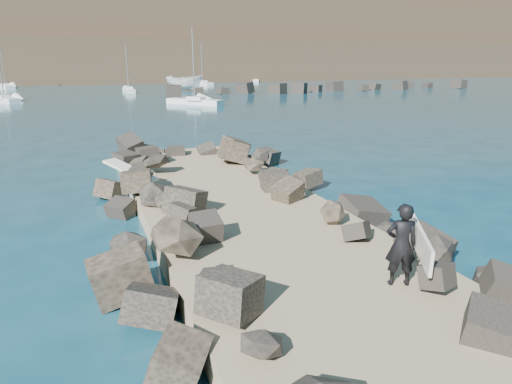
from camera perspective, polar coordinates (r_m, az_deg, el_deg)
ground at (r=14.56m, az=-1.43°, el=-4.64°), size 800.00×800.00×0.00m
jetty at (r=12.72m, az=1.65°, el=-6.38°), size 6.00×26.00×0.60m
riprap_left at (r=12.36m, az=-11.85°, el=-6.44°), size 2.60×22.00×1.00m
riprap_right at (r=14.35m, az=11.61°, el=-3.18°), size 2.60×22.00×1.00m
breakwater_secondary at (r=78.65m, az=9.20°, el=12.73°), size 52.00×4.00×1.20m
headland at (r=173.75m, az=-17.43°, el=19.15°), size 360.00×140.00×32.00m
surfboard_resting at (r=17.92m, az=-15.41°, el=2.27°), size 1.91×2.31×0.08m
boat_imported at (r=80.37m, az=-8.94°, el=13.33°), size 6.87×6.53×2.66m
surfer_with_board at (r=10.01m, az=17.99°, el=-6.20°), size 1.39×2.00×1.80m
sailboat_f at (r=112.47m, az=-0.29°, el=13.81°), size 2.21×5.91×7.11m
sailboat_e at (r=96.07m, az=-28.83°, el=11.43°), size 3.66×6.94×8.25m
sailboat_d at (r=97.92m, az=-6.72°, el=13.33°), size 3.10×7.04×8.31m
sailboat_c at (r=55.65m, az=-7.66°, el=11.14°), size 5.94×6.61×8.78m
sailboat_a at (r=65.52m, az=-28.94°, el=10.05°), size 4.14×6.23×7.68m
sailboat_b at (r=78.07m, az=-15.61°, el=12.14°), size 1.38×6.01×7.35m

